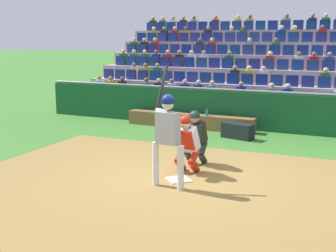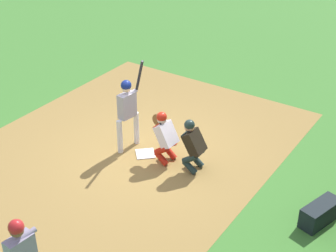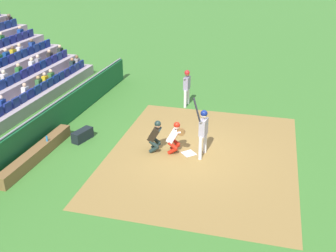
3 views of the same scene
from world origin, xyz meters
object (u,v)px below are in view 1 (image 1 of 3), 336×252
at_px(catcher_crouching, 186,140).
at_px(dugout_bench, 190,121).
at_px(batter_at_plate, 168,130).
at_px(water_bottle_on_bench, 207,113).
at_px(home_plate_umpire, 196,135).
at_px(equipment_duffel_bag, 238,131).
at_px(home_plate_marker, 179,179).

distance_m(catcher_crouching, dugout_bench, 5.01).
xyz_separation_m(batter_at_plate, water_bottle_on_bench, (1.27, -5.58, -0.58)).
relative_size(catcher_crouching, home_plate_umpire, 1.00).
bearing_deg(catcher_crouching, equipment_duffel_bag, -90.19).
xyz_separation_m(home_plate_marker, batter_at_plate, (0.02, 0.50, 1.11)).
relative_size(home_plate_umpire, water_bottle_on_bench, 6.23).
bearing_deg(home_plate_umpire, batter_at_plate, 93.93).
bearing_deg(home_plate_marker, batter_at_plate, 88.16).
bearing_deg(water_bottle_on_bench, catcher_crouching, 104.97).
relative_size(batter_at_plate, equipment_duffel_bag, 2.52).
height_order(home_plate_marker, home_plate_umpire, home_plate_umpire).
height_order(batter_at_plate, catcher_crouching, batter_at_plate).
distance_m(batter_at_plate, equipment_duffel_bag, 4.87).
bearing_deg(dugout_bench, home_plate_marker, 110.16).
height_order(dugout_bench, equipment_duffel_bag, dugout_bench).
bearing_deg(catcher_crouching, dugout_bench, -68.49).
bearing_deg(equipment_duffel_bag, batter_at_plate, 105.38).
distance_m(dugout_bench, water_bottle_on_bench, 0.69).
bearing_deg(catcher_crouching, batter_at_plate, 92.78).
bearing_deg(equipment_duffel_bag, dugout_bench, -10.48).
distance_m(batter_at_plate, dugout_bench, 6.04).
height_order(batter_at_plate, home_plate_umpire, batter_at_plate).
distance_m(catcher_crouching, water_bottle_on_bench, 4.72).
bearing_deg(water_bottle_on_bench, home_plate_marker, 104.19).
relative_size(home_plate_marker, batter_at_plate, 0.19).
distance_m(home_plate_umpire, water_bottle_on_bench, 4.00).
relative_size(batter_at_plate, catcher_crouching, 1.81).
bearing_deg(catcher_crouching, home_plate_umpire, -84.42).
relative_size(home_plate_marker, water_bottle_on_bench, 2.17).
distance_m(home_plate_marker, dugout_bench, 5.50).
relative_size(catcher_crouching, equipment_duffel_bag, 1.39).
height_order(batter_at_plate, dugout_bench, batter_at_plate).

